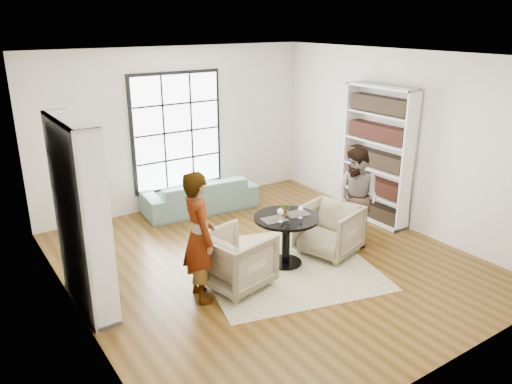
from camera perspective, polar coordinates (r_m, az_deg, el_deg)
ground at (r=7.61m, az=1.30°, el=-7.85°), size 6.00×6.00×0.00m
room_shell at (r=7.56m, az=-1.00°, el=2.24°), size 6.00×6.01×6.00m
rug at (r=7.48m, az=3.35°, el=-8.37°), size 2.94×2.94×0.01m
pedestal_table at (r=7.30m, az=3.46°, el=-4.36°), size 0.95×0.95×0.76m
sofa at (r=9.50m, az=-6.43°, el=-0.28°), size 2.19×1.01×0.62m
armchair_left at (r=6.79m, az=-2.24°, el=-7.73°), size 1.02×1.00×0.78m
armchair_right at (r=7.78m, az=8.36°, el=-4.29°), size 1.05×1.04×0.77m
person_left at (r=6.34m, az=-6.54°, el=-5.14°), size 0.50×0.68×1.72m
person_right at (r=7.99m, az=11.44°, el=-0.68°), size 0.68×0.83×1.59m
placemat_left at (r=7.10m, az=2.08°, el=-3.17°), size 0.37×0.30×0.01m
placemat_right at (r=7.33m, az=4.74°, el=-2.49°), size 0.37×0.30×0.01m
cutlery_left at (r=7.10m, az=2.08°, el=-3.12°), size 0.17×0.24×0.01m
cutlery_right at (r=7.33m, az=4.74°, el=-2.44°), size 0.17×0.24×0.01m
wine_glass_left at (r=6.99m, az=2.80°, el=-2.34°), size 0.09×0.09×0.20m
wine_glass_right at (r=7.15m, az=5.11°, el=-2.05°), size 0.08×0.08×0.17m
flower_centerpiece at (r=7.21m, az=3.24°, el=-2.05°), size 0.21×0.19×0.19m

